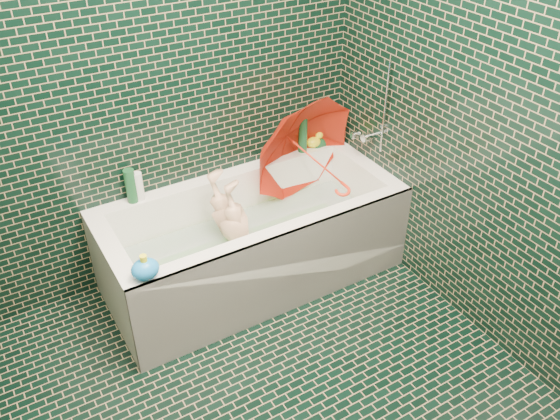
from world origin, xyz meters
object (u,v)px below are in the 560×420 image
rubber_duck (315,141)px  bathtub (254,249)px  child (239,236)px  bath_toy (145,269)px  umbrella (317,162)px

rubber_duck → bathtub: bearing=-140.7°
child → rubber_duck: size_ratio=6.57×
bathtub → bath_toy: size_ratio=11.31×
bathtub → rubber_duck: rubber_duck is taller
bathtub → umbrella: 0.64m
umbrella → rubber_duck: 0.31m
rubber_duck → bath_toy: bearing=-143.4°
bathtub → child: 0.13m
bathtub → umbrella: (0.48, 0.08, 0.41)m
rubber_duck → bath_toy: size_ratio=0.85×
bath_toy → child: bearing=18.6°
bathtub → rubber_duck: size_ratio=13.27×
bathtub → child: size_ratio=2.02×
bathtub → child: (-0.08, 0.04, 0.10)m
bathtub → bath_toy: 0.89m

